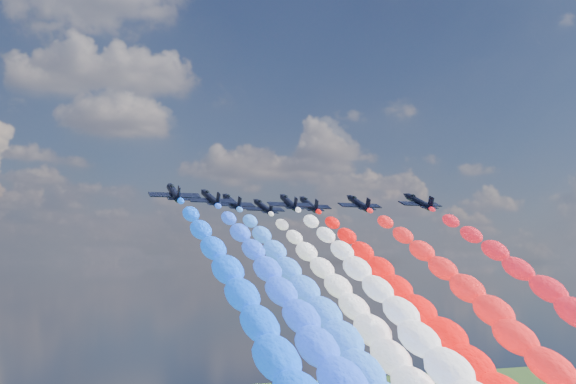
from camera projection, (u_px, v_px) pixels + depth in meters
name	position (u px, v px, depth m)	size (l,w,h in m)	color
jet_0	(174.00, 193.00, 148.95)	(9.81, 13.15, 2.90)	black
trail_0	(268.00, 358.00, 99.50)	(7.25, 99.11, 54.60)	#0B4EFC
jet_1	(211.00, 198.00, 161.77)	(9.81, 13.15, 2.90)	black
trail_1	(310.00, 347.00, 112.33)	(7.25, 99.11, 54.60)	#2050FF
jet_2	(232.00, 202.00, 172.09)	(9.81, 13.15, 2.90)	black
trail_2	(332.00, 340.00, 122.64)	(7.25, 99.11, 54.60)	blue
jet_3	(289.00, 203.00, 173.18)	(9.81, 13.15, 2.90)	black
trail_3	(410.00, 339.00, 123.73)	(7.25, 99.11, 54.60)	white
jet_4	(263.00, 207.00, 187.17)	(9.81, 13.15, 2.90)	black
trail_4	(363.00, 331.00, 137.73)	(7.25, 99.11, 54.60)	white
jet_5	(309.00, 205.00, 179.37)	(9.81, 13.15, 2.90)	black
trail_5	(432.00, 335.00, 129.92)	(7.25, 99.11, 54.60)	#FB0C0B
jet_6	(359.00, 203.00, 175.73)	(9.81, 13.15, 2.90)	black
trail_6	(505.00, 337.00, 126.28)	(7.25, 99.11, 54.60)	red
jet_7	(419.00, 202.00, 171.43)	(9.81, 13.15, 2.90)	black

